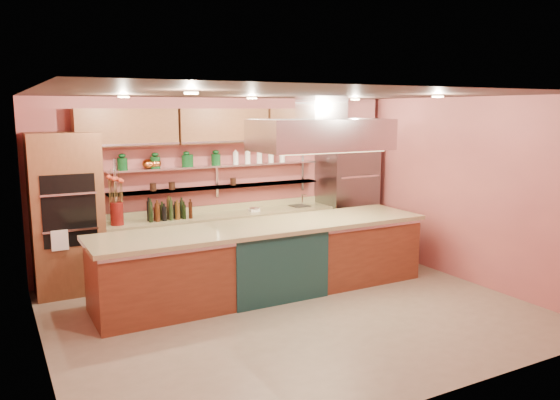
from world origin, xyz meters
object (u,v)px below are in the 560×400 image
refrigerator (347,196)px  copper_kettle (148,164)px  kitchen_scale (254,209)px  flower_vase (117,214)px  island (266,259)px  green_canister (188,161)px

refrigerator → copper_kettle: bearing=176.3°
refrigerator → kitchen_scale: 1.87m
kitchen_scale → copper_kettle: size_ratio=0.87×
flower_vase → kitchen_scale: flower_vase is taller
kitchen_scale → copper_kettle: 1.89m
refrigerator → flower_vase: bearing=179.9°
island → copper_kettle: copper_kettle is taller
green_canister → copper_kettle: bearing=180.0°
refrigerator → flower_vase: size_ratio=6.22×
flower_vase → copper_kettle: copper_kettle is taller
refrigerator → island: bearing=-150.3°
island → copper_kettle: (-1.24, 1.56, 1.29)m
copper_kettle → green_canister: 0.64m
refrigerator → kitchen_scale: size_ratio=13.08×
island → copper_kettle: 2.37m
island → refrigerator: bearing=29.6°
island → kitchen_scale: size_ratio=29.96×
copper_kettle → green_canister: size_ratio=0.96×
refrigerator → island: 2.74m
copper_kettle → green_canister: bearing=0.0°
island → flower_vase: bearing=143.0°
flower_vase → copper_kettle: size_ratio=1.83×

